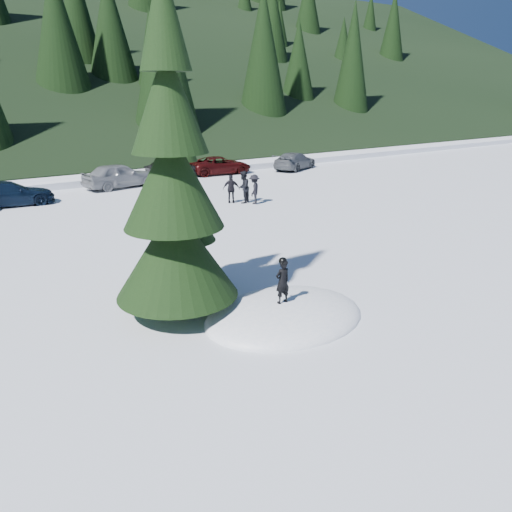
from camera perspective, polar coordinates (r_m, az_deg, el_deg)
ground at (r=13.36m, az=3.27°, el=-6.99°), size 200.00×200.00×0.00m
snow_mound at (r=13.36m, az=3.27°, el=-6.99°), size 4.48×3.52×0.96m
spruce_tall at (r=12.69m, az=-9.50°, el=7.24°), size 3.20×3.20×8.60m
spruce_short at (r=14.61m, az=-8.09°, el=3.86°), size 2.20×2.20×5.37m
child_skier at (r=12.81m, az=3.05°, el=-2.94°), size 0.43×0.28×1.17m
adult_0 at (r=26.78m, az=-1.46°, el=7.88°), size 1.05×1.00×1.70m
adult_1 at (r=26.79m, az=-2.84°, el=7.67°), size 0.95×0.81×1.53m
adult_2 at (r=26.56m, az=-0.20°, el=7.64°), size 1.12×1.12×1.56m
car_3 at (r=29.10m, az=-26.38°, el=6.39°), size 4.50×2.12×1.27m
car_4 at (r=32.28m, az=-15.37°, el=8.87°), size 4.68×2.41×1.53m
car_5 at (r=35.10m, az=-9.37°, el=9.77°), size 3.86×1.42×1.26m
car_6 at (r=36.61m, az=-4.13°, el=10.31°), size 4.75×2.63×1.26m
car_7 at (r=38.80m, az=4.45°, el=10.78°), size 4.81×3.50×1.29m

